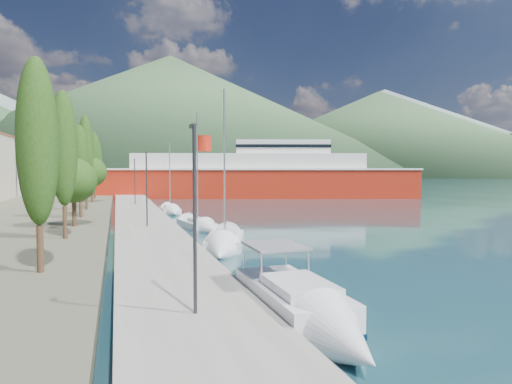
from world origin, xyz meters
name	(u,v)px	position (x,y,z in m)	size (l,w,h in m)	color
ground	(153,186)	(0.00, 120.00, 0.00)	(1400.00, 1400.00, 0.00)	#193D46
quay	(140,217)	(-9.00, 26.00, 0.40)	(5.00, 88.00, 0.80)	gray
hills_far	(219,122)	(138.59, 618.73, 77.39)	(1480.00, 900.00, 180.00)	slate
hills_near	(236,123)	(98.04, 372.50, 49.18)	(1010.00, 520.00, 115.00)	#395B37
tree_row	(86,164)	(-14.71, 33.25, 6.02)	(4.25, 64.90, 11.11)	#47301E
lamp_posts	(146,186)	(-9.00, 15.36, 4.08)	(0.15, 45.80, 6.06)	#2D2D33
motor_cruiser	(308,316)	(-5.31, -7.81, 0.51)	(2.51, 8.45, 3.11)	black
sailboat_near	(223,247)	(-4.71, 6.64, 0.32)	(4.92, 8.63, 11.89)	silver
sailboat_mid	(204,227)	(-4.02, 16.72, 0.28)	(3.31, 8.14, 11.38)	silver
sailboat_far	(172,212)	(-4.95, 31.97, 0.28)	(2.27, 6.70, 9.78)	silver
ferry	(250,177)	(13.97, 60.29, 3.88)	(65.35, 31.89, 12.75)	#B02210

